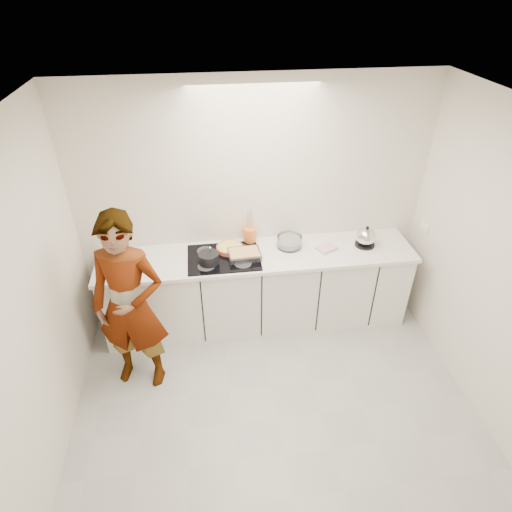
{
  "coord_description": "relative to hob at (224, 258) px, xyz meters",
  "views": [
    {
      "loc": [
        -0.5,
        -2.3,
        3.35
      ],
      "look_at": [
        -0.05,
        1.05,
        1.05
      ],
      "focal_mm": 30.0,
      "sensor_mm": 36.0,
      "label": 1
    }
  ],
  "objects": [
    {
      "name": "utensil_crock",
      "position": [
        0.3,
        0.27,
        0.08
      ],
      "size": [
        0.18,
        0.18,
        0.17
      ],
      "primitive_type": "cylinder",
      "rotation": [
        0.0,
        0.0,
        -0.42
      ],
      "color": "orange",
      "rests_on": "countertop"
    },
    {
      "name": "wall_right",
      "position": [
        2.15,
        -1.24,
        0.38
      ],
      "size": [
        0.02,
        3.2,
        2.6
      ],
      "color": "silver",
      "rests_on": "ground"
    },
    {
      "name": "saucepan",
      "position": [
        -0.15,
        -0.08,
        0.06
      ],
      "size": [
        0.25,
        0.25,
        0.19
      ],
      "color": "black",
      "rests_on": "hob"
    },
    {
      "name": "countertop",
      "position": [
        0.35,
        0.02,
        -0.03
      ],
      "size": [
        3.24,
        0.64,
        0.04
      ],
      "primitive_type": "cube",
      "color": "white",
      "rests_on": "base_cabinets"
    },
    {
      "name": "base_cabinets",
      "position": [
        0.35,
        0.02,
        -0.48
      ],
      "size": [
        3.2,
        0.58,
        0.87
      ],
      "primitive_type": "cube",
      "color": "white",
      "rests_on": "floor"
    },
    {
      "name": "wall_left",
      "position": [
        -1.45,
        -1.26,
        0.38
      ],
      "size": [
        0.0,
        3.2,
        2.6
      ],
      "primitive_type": "cube",
      "color": "silver",
      "rests_on": "ground"
    },
    {
      "name": "cook",
      "position": [
        -0.86,
        -0.61,
        -0.02
      ],
      "size": [
        0.74,
        0.57,
        1.8
      ],
      "primitive_type": "imported",
      "rotation": [
        0.0,
        0.0,
        -0.23
      ],
      "color": "white",
      "rests_on": "floor"
    },
    {
      "name": "tart_dish",
      "position": [
        0.07,
        0.12,
        0.03
      ],
      "size": [
        0.28,
        0.28,
        0.04
      ],
      "color": "#C8543C",
      "rests_on": "hob"
    },
    {
      "name": "mixing_bowl",
      "position": [
        0.7,
        0.13,
        0.05
      ],
      "size": [
        0.34,
        0.34,
        0.12
      ],
      "color": "silver",
      "rests_on": "countertop"
    },
    {
      "name": "hob",
      "position": [
        0.0,
        0.0,
        0.0
      ],
      "size": [
        0.72,
        0.54,
        0.01
      ],
      "primitive_type": "cube",
      "color": "black",
      "rests_on": "countertop"
    },
    {
      "name": "kettle",
      "position": [
        1.49,
        0.04,
        0.09
      ],
      "size": [
        0.23,
        0.23,
        0.23
      ],
      "color": "black",
      "rests_on": "countertop"
    },
    {
      "name": "floor",
      "position": [
        0.35,
        -1.26,
        -0.92
      ],
      "size": [
        3.6,
        3.2,
        0.0
      ],
      "primitive_type": "cube",
      "color": "#ABABA6",
      "rests_on": "ground"
    },
    {
      "name": "ceiling",
      "position": [
        0.35,
        -1.26,
        1.68
      ],
      "size": [
        3.6,
        3.2,
        0.0
      ],
      "primitive_type": "cube",
      "color": "white",
      "rests_on": "wall_back"
    },
    {
      "name": "wall_back",
      "position": [
        0.35,
        0.34,
        0.38
      ],
      "size": [
        3.6,
        0.0,
        2.6
      ],
      "primitive_type": "cube",
      "color": "silver",
      "rests_on": "ground"
    },
    {
      "name": "tea_towel",
      "position": [
        1.07,
        0.02,
        0.01
      ],
      "size": [
        0.24,
        0.21,
        0.03
      ],
      "primitive_type": "cube",
      "rotation": [
        0.0,
        0.0,
        0.46
      ],
      "color": "white",
      "rests_on": "countertop"
    },
    {
      "name": "baking_dish",
      "position": [
        0.21,
        -0.03,
        0.04
      ],
      "size": [
        0.33,
        0.25,
        0.06
      ],
      "color": "silver",
      "rests_on": "hob"
    }
  ]
}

